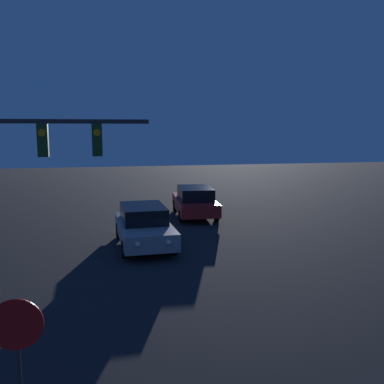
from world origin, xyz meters
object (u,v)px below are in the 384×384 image
Objects in this scene: car_near at (144,225)px; traffic_signal_mast at (33,165)px; car_far at (195,201)px; stop_sign at (17,340)px.

traffic_signal_mast reaches higher than car_near.
car_near and car_far have the same top height.
traffic_signal_mast is (-3.42, -4.57, 2.88)m from car_near.
car_far is 2.26× the size of stop_sign.
car_far is at bearing 55.85° from traffic_signal_mast.
traffic_signal_mast reaches higher than stop_sign.
car_far is 0.90× the size of traffic_signal_mast.
traffic_signal_mast is (-6.67, -9.84, 2.88)m from car_far.
car_near is at bearing -117.70° from car_far.
stop_sign is at bearing -107.34° from car_far.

